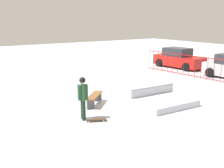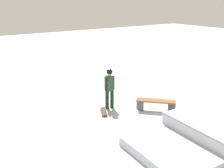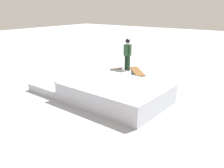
% 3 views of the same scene
% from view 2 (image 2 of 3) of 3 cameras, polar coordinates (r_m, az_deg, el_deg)
% --- Properties ---
extents(ground_plane, '(60.00, 60.00, 0.00)m').
position_cam_2_polar(ground_plane, '(10.65, 22.23, -7.81)').
color(ground_plane, '#B2B7C1').
extents(skate_ramp, '(5.50, 2.81, 0.74)m').
position_cam_2_polar(skate_ramp, '(9.49, 22.34, -8.95)').
color(skate_ramp, silver).
rests_on(skate_ramp, ground).
extents(skater, '(0.43, 0.42, 1.73)m').
position_cam_2_polar(skater, '(10.74, -0.54, -0.36)').
color(skater, black).
rests_on(skater, ground).
extents(skateboard, '(0.53, 0.81, 0.09)m').
position_cam_2_polar(skateboard, '(10.59, -1.85, -6.06)').
color(skateboard, '#3F2D1E').
rests_on(skateboard, ground).
extents(park_bench, '(1.40, 1.42, 0.48)m').
position_cam_2_polar(park_bench, '(10.83, 9.65, -4.13)').
color(park_bench, brown).
rests_on(park_bench, ground).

